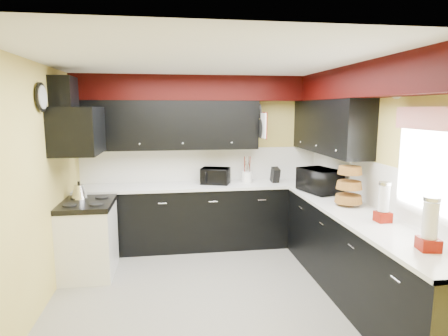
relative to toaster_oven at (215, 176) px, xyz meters
name	(u,v)px	position (x,y,z in m)	size (l,w,h in m)	color
ground	(217,294)	(-0.17, -1.52, -1.06)	(3.60, 3.60, 0.00)	gray
wall_back	(202,161)	(-0.17, 0.28, 0.19)	(3.60, 0.06, 2.50)	#E0C666
wall_right	(375,179)	(1.63, -1.52, 0.19)	(0.06, 3.60, 2.50)	#E0C666
wall_left	(37,189)	(-1.97, -1.52, 0.19)	(0.06, 3.60, 2.50)	#E0C666
ceiling	(216,62)	(-0.17, -1.52, 1.44)	(3.60, 3.60, 0.06)	white
cab_back	(204,217)	(-0.17, -0.02, -0.61)	(3.60, 0.60, 0.90)	black
cab_right	(359,258)	(1.33, -1.82, -0.61)	(0.60, 3.00, 0.90)	black
counter_back	(204,186)	(-0.17, -0.02, -0.14)	(3.62, 0.64, 0.04)	white
counter_right	(362,216)	(1.33, -1.82, -0.14)	(0.64, 3.02, 0.04)	white
splash_back	(202,165)	(-0.17, 0.27, 0.13)	(3.60, 0.02, 0.50)	white
splash_right	(374,184)	(1.62, -1.52, 0.13)	(0.02, 3.60, 0.50)	white
upper_back	(168,125)	(-0.67, 0.11, 0.74)	(2.60, 0.35, 0.70)	black
upper_right	(329,126)	(1.45, -0.62, 0.74)	(0.35, 1.80, 0.70)	black
soffit_back	(202,88)	(-0.17, 0.10, 1.27)	(3.60, 0.36, 0.35)	black
soffit_right	(375,80)	(1.45, -1.70, 1.27)	(0.36, 3.24, 0.35)	black
stove	(89,240)	(-1.67, -0.77, -0.63)	(0.60, 0.75, 0.86)	white
cooktop	(87,204)	(-1.67, -0.77, -0.17)	(0.62, 0.77, 0.06)	black
hood	(78,131)	(-1.72, -0.77, 0.72)	(0.50, 0.78, 0.55)	black
hood_duct	(64,94)	(-1.85, -0.77, 1.14)	(0.24, 0.40, 0.40)	black
window	(431,164)	(1.61, -2.42, 0.49)	(0.03, 0.86, 0.96)	white
valance	(429,119)	(1.56, -2.42, 0.89)	(0.04, 0.88, 0.20)	red
pan_top	(259,111)	(0.65, 0.03, 0.94)	(0.03, 0.22, 0.40)	black
pan_mid	(261,129)	(0.65, -0.10, 0.69)	(0.03, 0.28, 0.46)	black
pan_low	(257,130)	(0.65, 0.16, 0.66)	(0.03, 0.24, 0.42)	black
cut_board	(263,126)	(0.66, -0.22, 0.74)	(0.03, 0.26, 0.35)	white
baskets	(349,185)	(1.35, -1.47, 0.12)	(0.27, 0.27, 0.50)	brown
clock	(41,97)	(-1.94, -1.27, 1.09)	(0.03, 0.30, 0.30)	black
deco_plate	(397,87)	(1.60, -1.87, 1.19)	(0.03, 0.24, 0.24)	white
toaster_oven	(215,176)	(0.00, 0.00, 0.00)	(0.40, 0.34, 0.23)	black
microwave	(320,181)	(1.30, -0.76, 0.04)	(0.56, 0.38, 0.31)	black
utensil_crock	(247,177)	(0.48, 0.02, -0.04)	(0.15, 0.15, 0.16)	white
knife_block	(275,175)	(0.90, -0.04, -0.01)	(0.10, 0.14, 0.22)	black
kettle	(79,192)	(-1.79, -0.58, -0.05)	(0.19, 0.19, 0.17)	silver
dispenser_a	(384,204)	(1.39, -2.11, 0.06)	(0.13, 0.13, 0.36)	#5D1509
dispenser_b	(430,225)	(1.33, -2.85, 0.08)	(0.15, 0.15, 0.40)	#5A0103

